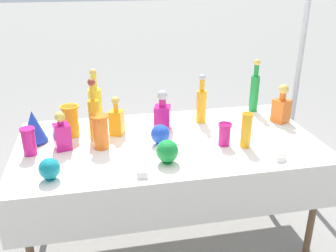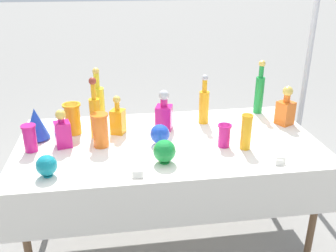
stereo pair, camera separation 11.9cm
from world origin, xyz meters
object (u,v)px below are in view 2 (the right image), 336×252
Objects in this scene: tall_bottle_2 at (95,114)px; fluted_vase_0 at (36,124)px; square_decanter_0 at (118,119)px; square_decanter_3 at (62,131)px; square_decanter_1 at (163,114)px; round_bowl_1 at (47,165)px; round_bowl_0 at (160,134)px; slender_vase_3 at (73,118)px; tall_bottle_1 at (204,104)px; slender_vase_0 at (30,137)px; square_decanter_2 at (286,109)px; slender_vase_4 at (224,135)px; tall_bottle_0 at (98,103)px; tall_bottle_3 at (259,91)px; cardboard_box_behind_left at (102,165)px; canopy_pole at (305,85)px; slender_vase_1 at (100,129)px; slender_vase_2 at (246,131)px; round_bowl_2 at (164,151)px; cardboard_box_behind_right at (167,149)px.

fluted_vase_0 is (-0.38, 0.02, -0.05)m from tall_bottle_2.
square_decanter_0 is 1.08× the size of square_decanter_3.
square_decanter_1 is 0.87m from round_bowl_1.
square_decanter_0 reaches higher than round_bowl_1.
round_bowl_0 is 1.08× the size of round_bowl_1.
slender_vase_3 is (-0.15, 0.08, -0.05)m from tall_bottle_2.
tall_bottle_2 is 0.38m from fluted_vase_0.
tall_bottle_1 is 2.10× the size of slender_vase_0.
square_decanter_2 reaches higher than slender_vase_4.
tall_bottle_0 is 1.19m from tall_bottle_3.
slender_vase_3 is at bearing -171.83° from tall_bottle_3.
cardboard_box_behind_left is at bearing 68.47° from slender_vase_0.
slender_vase_0 is 0.78m from round_bowl_0.
tall_bottle_2 is at bearing 62.25° from round_bowl_1.
square_decanter_3 is 0.11× the size of canopy_pole.
slender_vase_1 is (-1.27, -0.17, -0.00)m from square_decanter_2.
tall_bottle_1 is 0.87× the size of tall_bottle_3.
slender_vase_3 is 0.36× the size of cardboard_box_behind_left.
square_decanter_2 is 1.92× the size of slender_vase_4.
tall_bottle_1 is 0.61m from square_decanter_0.
slender_vase_2 is at bearing -10.56° from slender_vase_1.
square_decanter_3 is (-1.50, -0.14, -0.01)m from square_decanter_2.
slender_vase_3 is (0.23, 0.23, 0.02)m from slender_vase_0.
square_decanter_2 reaches higher than round_bowl_2.
slender_vase_1 is 0.36× the size of cardboard_box_behind_left.
round_bowl_2 is 0.06× the size of canopy_pole.
fluted_vase_0 is (-1.68, -0.01, -0.01)m from square_decanter_2.
slender_vase_2 is 1.60× the size of round_bowl_2.
tall_bottle_3 is 1.68× the size of square_decanter_3.
square_decanter_2 is at bearing 5.93° from slender_vase_0.
square_decanter_3 is at bearing -101.28° from cardboard_box_behind_left.
square_decanter_2 is at bearing 0.30° from fluted_vase_0.
round_bowl_2 reaches higher than cardboard_box_behind_right.
square_decanter_2 is 0.60m from slender_vase_4.
fluted_vase_0 is (-0.18, 0.13, 0.01)m from square_decanter_3.
square_decanter_1 is 1.19m from cardboard_box_behind_right.
tall_bottle_3 reaches higher than fluted_vase_0.
tall_bottle_2 is at bearing -171.71° from square_decanter_1.
tall_bottle_1 is 0.31m from square_decanter_1.
cardboard_box_behind_left is (-1.33, 0.75, -0.75)m from square_decanter_2.
square_decanter_1 is 0.60m from slender_vase_3.
tall_bottle_3 is 1.37m from slender_vase_3.
round_bowl_2 is 0.24× the size of cardboard_box_behind_right.
tall_bottle_1 is 1.13m from fluted_vase_0.
slender_vase_3 reaches higher than slender_vase_4.
round_bowl_1 is 0.05× the size of canopy_pole.
square_decanter_3 is 1.14× the size of fluted_vase_0.
tall_bottle_2 is 1.11m from cardboard_box_behind_left.
square_decanter_0 is 1.62m from canopy_pole.
slender_vase_1 is 1.18m from cardboard_box_behind_left.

